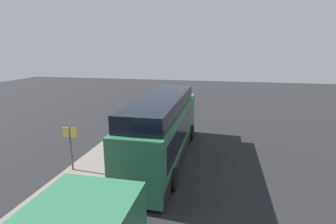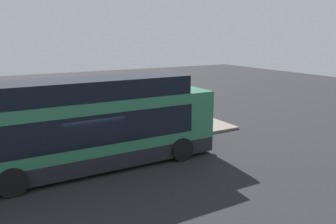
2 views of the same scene
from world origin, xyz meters
name	(u,v)px [view 1 (image 1 of 2)]	position (x,y,z in m)	size (l,w,h in m)	color
ground	(164,160)	(0.00, 0.00, 0.00)	(80.00, 80.00, 0.00)	#232326
platform	(113,155)	(0.00, 3.30, 0.07)	(20.00, 3.41, 0.14)	slate
bus_lead	(164,131)	(0.20, 0.10, 1.81)	(11.28, 2.74, 3.97)	#2D704C
passenger_boarding	(119,139)	(0.42, 3.06, 0.99)	(0.52, 0.64, 1.59)	#4C476B
passenger_waiting	(129,121)	(4.06, 3.70, 1.16)	(0.46, 0.46, 1.84)	#6B604C
passenger_with_bags	(132,115)	(6.45, 4.32, 0.98)	(0.58, 0.66, 1.59)	#4C476B
suitcase	(128,149)	(0.35, 2.46, 0.42)	(0.36, 0.19, 0.80)	maroon
sign_post	(71,142)	(-2.50, 4.58, 1.75)	(0.10, 0.83, 2.45)	#4C4C51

